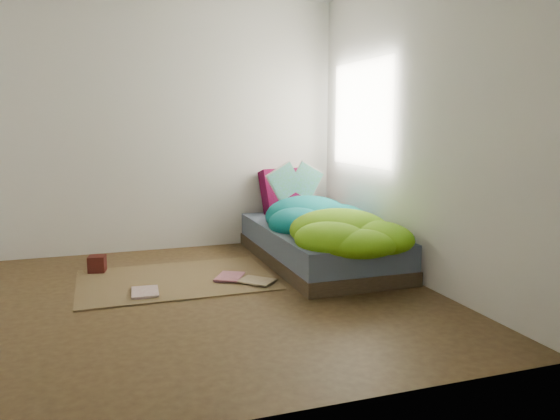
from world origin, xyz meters
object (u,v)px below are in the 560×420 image
object	(u,v)px
floor_book_b	(218,276)
open_book	(296,171)
pillow_magenta	(283,191)
floor_book_a	(131,293)
wooden_box	(97,264)
bed	(318,245)

from	to	relation	value
floor_book_b	open_book	bearing A→B (deg)	65.87
floor_book_b	pillow_magenta	bearing A→B (deg)	78.50
open_book	floor_book_b	size ratio (longest dim) A/B	1.75
floor_book_a	floor_book_b	xyz separation A→B (m)	(0.73, 0.23, 0.00)
wooden_box	floor_book_a	size ratio (longest dim) A/B	0.51
open_book	wooden_box	xyz separation A→B (m)	(-1.95, -0.19, -0.75)
wooden_box	floor_book_a	distance (m)	0.81
wooden_box	pillow_magenta	bearing A→B (deg)	17.25
pillow_magenta	wooden_box	size ratio (longest dim) A/B	3.34
pillow_magenta	open_book	world-z (taller)	open_book
wooden_box	floor_book_b	bearing A→B (deg)	-29.24
open_book	floor_book_b	xyz separation A→B (m)	(-0.98, -0.73, -0.80)
pillow_magenta	wooden_box	world-z (taller)	pillow_magenta
open_book	wooden_box	distance (m)	2.09
open_book	floor_book_a	size ratio (longest dim) A/B	1.75
bed	floor_book_b	size ratio (longest dim) A/B	7.16
open_book	wooden_box	world-z (taller)	open_book
floor_book_a	open_book	bearing A→B (deg)	33.15
open_book	wooden_box	size ratio (longest dim) A/B	3.46
pillow_magenta	floor_book_b	xyz separation A→B (m)	(-0.99, -1.15, -0.55)
bed	open_book	world-z (taller)	open_book
pillow_magenta	floor_book_a	size ratio (longest dim) A/B	1.69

